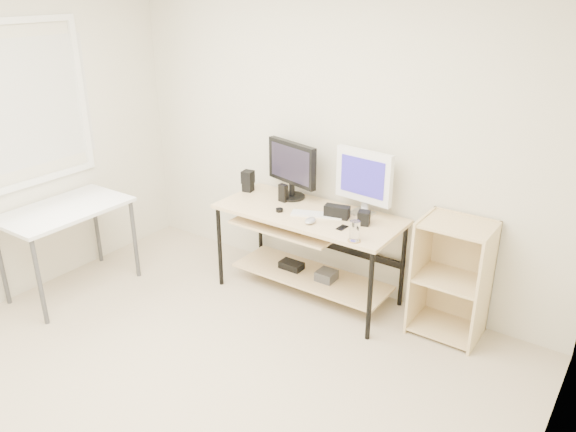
{
  "coord_description": "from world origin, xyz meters",
  "views": [
    {
      "loc": [
        2.2,
        -1.82,
        2.45
      ],
      "look_at": [
        0.04,
        1.3,
        0.85
      ],
      "focal_mm": 35.0,
      "sensor_mm": 36.0,
      "label": 1
    }
  ],
  "objects_px": {
    "white_imac": "(364,178)",
    "black_monitor": "(292,167)",
    "desk": "(306,235)",
    "shelf_unit": "(453,277)",
    "side_table": "(65,217)",
    "audio_controller": "(283,193)"
  },
  "relations": [
    {
      "from": "desk",
      "to": "side_table",
      "type": "xyz_separation_m",
      "value": [
        -1.65,
        -1.06,
        0.13
      ]
    },
    {
      "from": "desk",
      "to": "white_imac",
      "type": "distance_m",
      "value": 0.67
    },
    {
      "from": "white_imac",
      "to": "audio_controller",
      "type": "bearing_deg",
      "value": -163.14
    },
    {
      "from": "side_table",
      "to": "black_monitor",
      "type": "distance_m",
      "value": 1.9
    },
    {
      "from": "audio_controller",
      "to": "shelf_unit",
      "type": "bearing_deg",
      "value": 12.17
    },
    {
      "from": "desk",
      "to": "shelf_unit",
      "type": "height_order",
      "value": "shelf_unit"
    },
    {
      "from": "side_table",
      "to": "desk",
      "type": "bearing_deg",
      "value": 32.65
    },
    {
      "from": "desk",
      "to": "white_imac",
      "type": "xyz_separation_m",
      "value": [
        0.39,
        0.2,
        0.51
      ]
    },
    {
      "from": "desk",
      "to": "black_monitor",
      "type": "relative_size",
      "value": 2.85
    },
    {
      "from": "desk",
      "to": "black_monitor",
      "type": "height_order",
      "value": "black_monitor"
    },
    {
      "from": "side_table",
      "to": "black_monitor",
      "type": "relative_size",
      "value": 1.9
    },
    {
      "from": "side_table",
      "to": "audio_controller",
      "type": "height_order",
      "value": "audio_controller"
    },
    {
      "from": "black_monitor",
      "to": "side_table",
      "type": "bearing_deg",
      "value": -124.07
    },
    {
      "from": "desk",
      "to": "side_table",
      "type": "relative_size",
      "value": 1.5
    },
    {
      "from": "white_imac",
      "to": "black_monitor",
      "type": "bearing_deg",
      "value": -172.16
    },
    {
      "from": "black_monitor",
      "to": "white_imac",
      "type": "distance_m",
      "value": 0.65
    },
    {
      "from": "shelf_unit",
      "to": "black_monitor",
      "type": "height_order",
      "value": "black_monitor"
    },
    {
      "from": "shelf_unit",
      "to": "audio_controller",
      "type": "xyz_separation_m",
      "value": [
        -1.45,
        -0.09,
        0.37
      ]
    },
    {
      "from": "shelf_unit",
      "to": "audio_controller",
      "type": "relative_size",
      "value": 6.09
    },
    {
      "from": "desk",
      "to": "shelf_unit",
      "type": "relative_size",
      "value": 1.67
    },
    {
      "from": "black_monitor",
      "to": "white_imac",
      "type": "height_order",
      "value": "white_imac"
    },
    {
      "from": "shelf_unit",
      "to": "audio_controller",
      "type": "height_order",
      "value": "shelf_unit"
    }
  ]
}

